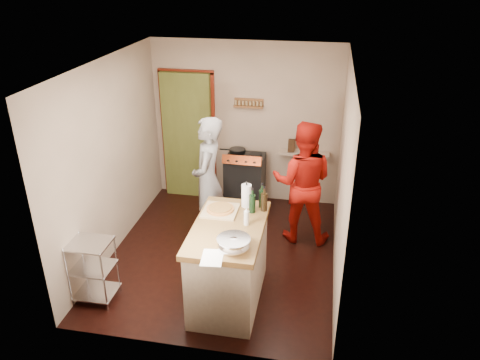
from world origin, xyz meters
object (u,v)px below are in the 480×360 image
object	(u,v)px
stove	(245,181)
island	(229,262)
wire_shelving	(93,268)
person_red	(302,182)
person_stripe	(208,180)

from	to	relation	value
stove	island	distance (m)	2.33
wire_shelving	stove	bearing A→B (deg)	63.15
stove	wire_shelving	distance (m)	2.94
island	person_red	world-z (taller)	person_red
stove	person_red	bearing A→B (deg)	-39.99
person_red	island	bearing A→B (deg)	65.71
person_red	person_stripe	bearing A→B (deg)	10.81
wire_shelving	person_red	world-z (taller)	person_red
stove	person_red	xyz separation A→B (m)	(0.95, -0.80, 0.43)
island	person_stripe	world-z (taller)	person_stripe
stove	person_red	distance (m)	1.32
stove	island	world-z (taller)	island
stove	person_stripe	world-z (taller)	person_stripe
stove	person_stripe	xyz separation A→B (m)	(-0.34, -1.02, 0.46)
stove	person_red	size ratio (longest dim) A/B	0.57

